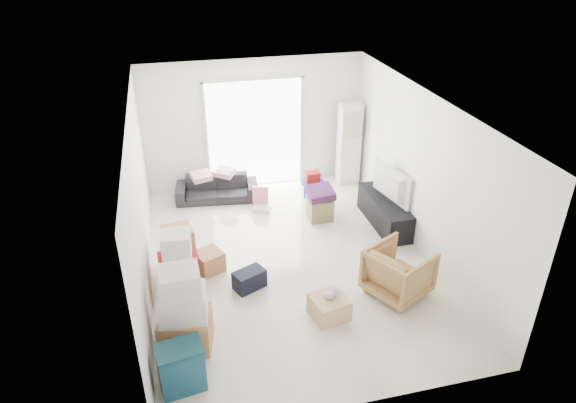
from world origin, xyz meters
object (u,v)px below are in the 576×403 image
(television, at_px, (386,196))
(ottoman, at_px, (320,208))
(tv_console, at_px, (384,212))
(kids_table, at_px, (312,180))
(storage_bins, at_px, (181,367))
(wood_crate, at_px, (329,307))
(sofa, at_px, (217,185))
(armchair, at_px, (399,270))
(ac_tower, at_px, (349,144))

(television, relative_size, ottoman, 2.46)
(tv_console, bearing_deg, ottoman, 155.89)
(kids_table, bearing_deg, ottoman, -95.11)
(storage_bins, height_order, wood_crate, storage_bins)
(wood_crate, bearing_deg, ottoman, 75.82)
(sofa, bearing_deg, ottoman, -27.29)
(sofa, relative_size, kids_table, 2.64)
(tv_console, bearing_deg, sofa, 149.01)
(wood_crate, bearing_deg, storage_bins, -159.45)
(tv_console, distance_m, armchair, 2.05)
(ac_tower, bearing_deg, armchair, -98.41)
(sofa, relative_size, ottoman, 3.75)
(sofa, distance_m, armchair, 4.34)
(television, distance_m, storage_bins, 4.93)
(ac_tower, distance_m, sofa, 2.91)
(storage_bins, distance_m, kids_table, 5.12)
(armchair, distance_m, ottoman, 2.49)
(tv_console, xyz_separation_m, sofa, (-2.90, 1.74, 0.06))
(television, xyz_separation_m, storage_bins, (-3.90, -3.00, -0.27))
(storage_bins, xyz_separation_m, wood_crate, (2.12, 0.79, -0.15))
(armchair, bearing_deg, storage_bins, 80.24)
(sofa, bearing_deg, ac_tower, 10.48)
(wood_crate, bearing_deg, television, 51.00)
(television, distance_m, kids_table, 1.63)
(tv_console, xyz_separation_m, storage_bins, (-3.90, -3.00, 0.06))
(wood_crate, bearing_deg, armchair, 12.41)
(storage_bins, relative_size, kids_table, 1.01)
(armchair, distance_m, storage_bins, 3.45)
(ac_tower, height_order, ottoman, ac_tower)
(tv_console, bearing_deg, armchair, -107.60)
(storage_bins, bearing_deg, television, 37.53)
(ac_tower, height_order, kids_table, ac_tower)
(ac_tower, height_order, storage_bins, ac_tower)
(storage_bins, bearing_deg, wood_crate, 20.55)
(tv_console, distance_m, sofa, 3.39)
(tv_console, xyz_separation_m, television, (0.00, 0.00, 0.33))
(ac_tower, relative_size, sofa, 1.07)
(armchair, bearing_deg, kids_table, -20.07)
(tv_console, xyz_separation_m, armchair, (-0.62, -1.95, 0.17))
(tv_console, bearing_deg, wood_crate, -129.00)
(tv_console, relative_size, kids_table, 2.51)
(television, height_order, ottoman, television)
(kids_table, bearing_deg, wood_crate, -102.24)
(kids_table, bearing_deg, television, -50.40)
(ac_tower, distance_m, wood_crate, 4.50)
(storage_bins, bearing_deg, sofa, 78.11)
(armchair, distance_m, wood_crate, 1.22)
(sofa, bearing_deg, armchair, -50.74)
(kids_table, bearing_deg, tv_console, -50.40)
(tv_console, bearing_deg, kids_table, 129.60)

